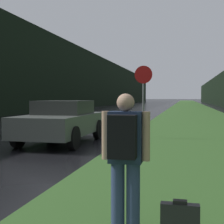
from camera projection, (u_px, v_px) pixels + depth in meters
grass_verge at (191, 110)px, 38.94m from camera, size 6.00×240.00×0.02m
lane_stripe_c at (47, 132)px, 13.88m from camera, size 0.12×3.00×0.01m
lane_stripe_d at (92, 121)px, 20.69m from camera, size 0.12×3.00×0.01m
lane_stripe_e at (115, 115)px, 27.49m from camera, size 0.12×3.00×0.01m
lane_stripe_f at (129, 112)px, 34.30m from camera, size 0.12×3.00×0.01m
treeline_far_side at (89, 80)px, 52.23m from camera, size 2.00×140.00×8.88m
stop_sign at (143, 94)px, 11.84m from camera, size 0.68×0.07×2.76m
hitchhiker_with_backpack at (125, 154)px, 3.51m from camera, size 0.56×0.40×1.60m
suitcase at (180, 221)px, 3.43m from camera, size 0.43×0.11×0.43m
car_passing_near at (62, 121)px, 10.70m from camera, size 2.03×4.18×1.45m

